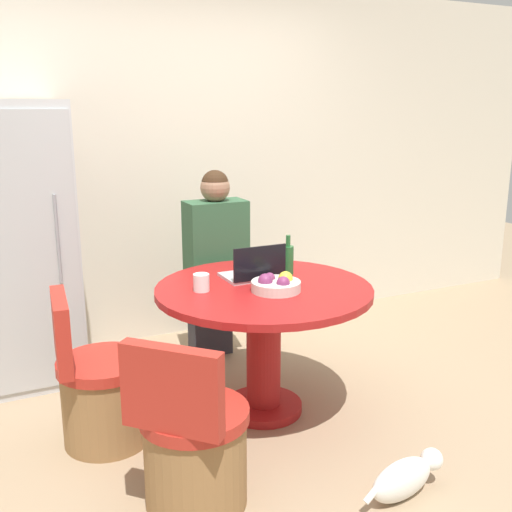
{
  "coord_description": "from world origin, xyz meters",
  "views": [
    {
      "loc": [
        -1.33,
        -2.65,
        1.72
      ],
      "look_at": [
        0.09,
        0.29,
        0.91
      ],
      "focal_mm": 42.0,
      "sensor_mm": 36.0,
      "label": 1
    }
  ],
  "objects_px": {
    "chair_near_left_corner": "(193,449)",
    "cat": "(405,477)",
    "refrigerator": "(18,246)",
    "chair_left_side": "(102,393)",
    "laptop": "(253,272)",
    "fruit_bowl": "(276,284)",
    "person_seated": "(214,259)",
    "dining_table": "(264,319)",
    "bottle": "(288,259)"
  },
  "relations": [
    {
      "from": "chair_left_side",
      "to": "laptop",
      "type": "bearing_deg",
      "value": -80.11
    },
    {
      "from": "bottle",
      "to": "cat",
      "type": "bearing_deg",
      "value": -90.65
    },
    {
      "from": "chair_left_side",
      "to": "cat",
      "type": "height_order",
      "value": "chair_left_side"
    },
    {
      "from": "person_seated",
      "to": "chair_left_side",
      "type": "bearing_deg",
      "value": 38.58
    },
    {
      "from": "chair_near_left_corner",
      "to": "bottle",
      "type": "height_order",
      "value": "bottle"
    },
    {
      "from": "person_seated",
      "to": "laptop",
      "type": "distance_m",
      "value": 0.67
    },
    {
      "from": "chair_left_side",
      "to": "laptop",
      "type": "relative_size",
      "value": 2.54
    },
    {
      "from": "dining_table",
      "to": "fruit_bowl",
      "type": "bearing_deg",
      "value": -79.12
    },
    {
      "from": "fruit_bowl",
      "to": "cat",
      "type": "bearing_deg",
      "value": -77.09
    },
    {
      "from": "chair_near_left_corner",
      "to": "chair_left_side",
      "type": "height_order",
      "value": "same"
    },
    {
      "from": "refrigerator",
      "to": "dining_table",
      "type": "height_order",
      "value": "refrigerator"
    },
    {
      "from": "chair_left_side",
      "to": "bottle",
      "type": "bearing_deg",
      "value": -81.13
    },
    {
      "from": "bottle",
      "to": "dining_table",
      "type": "bearing_deg",
      "value": -146.48
    },
    {
      "from": "dining_table",
      "to": "chair_left_side",
      "type": "height_order",
      "value": "chair_left_side"
    },
    {
      "from": "chair_left_side",
      "to": "cat",
      "type": "xyz_separation_m",
      "value": [
        1.13,
        -1.07,
        -0.18
      ]
    },
    {
      "from": "chair_near_left_corner",
      "to": "bottle",
      "type": "relative_size",
      "value": 3.45
    },
    {
      "from": "refrigerator",
      "to": "person_seated",
      "type": "bearing_deg",
      "value": -11.25
    },
    {
      "from": "dining_table",
      "to": "fruit_bowl",
      "type": "distance_m",
      "value": 0.25
    },
    {
      "from": "dining_table",
      "to": "bottle",
      "type": "xyz_separation_m",
      "value": [
        0.24,
        0.16,
        0.28
      ]
    },
    {
      "from": "refrigerator",
      "to": "chair_left_side",
      "type": "relative_size",
      "value": 2.15
    },
    {
      "from": "chair_near_left_corner",
      "to": "chair_left_side",
      "type": "relative_size",
      "value": 1.0
    },
    {
      "from": "refrigerator",
      "to": "person_seated",
      "type": "relative_size",
      "value": 1.33
    },
    {
      "from": "refrigerator",
      "to": "cat",
      "type": "bearing_deg",
      "value": -55.79
    },
    {
      "from": "refrigerator",
      "to": "chair_left_side",
      "type": "height_order",
      "value": "refrigerator"
    },
    {
      "from": "chair_left_side",
      "to": "person_seated",
      "type": "distance_m",
      "value": 1.28
    },
    {
      "from": "chair_near_left_corner",
      "to": "cat",
      "type": "distance_m",
      "value": 0.96
    },
    {
      "from": "chair_left_side",
      "to": "cat",
      "type": "relative_size",
      "value": 1.72
    },
    {
      "from": "dining_table",
      "to": "chair_near_left_corner",
      "type": "xyz_separation_m",
      "value": [
        -0.65,
        -0.63,
        -0.29
      ]
    },
    {
      "from": "dining_table",
      "to": "person_seated",
      "type": "xyz_separation_m",
      "value": [
        0.03,
        0.82,
        0.15
      ]
    },
    {
      "from": "dining_table",
      "to": "laptop",
      "type": "xyz_separation_m",
      "value": [
        0.01,
        0.16,
        0.23
      ]
    },
    {
      "from": "refrigerator",
      "to": "fruit_bowl",
      "type": "bearing_deg",
      "value": -44.45
    },
    {
      "from": "dining_table",
      "to": "laptop",
      "type": "distance_m",
      "value": 0.28
    },
    {
      "from": "refrigerator",
      "to": "bottle",
      "type": "distance_m",
      "value": 1.68
    },
    {
      "from": "chair_near_left_corner",
      "to": "fruit_bowl",
      "type": "height_order",
      "value": "fruit_bowl"
    },
    {
      "from": "fruit_bowl",
      "to": "bottle",
      "type": "height_order",
      "value": "bottle"
    },
    {
      "from": "chair_left_side",
      "to": "fruit_bowl",
      "type": "height_order",
      "value": "fruit_bowl"
    },
    {
      "from": "chair_near_left_corner",
      "to": "cat",
      "type": "height_order",
      "value": "chair_near_left_corner"
    },
    {
      "from": "cat",
      "to": "fruit_bowl",
      "type": "bearing_deg",
      "value": 94.8
    },
    {
      "from": "laptop",
      "to": "fruit_bowl",
      "type": "distance_m",
      "value": 0.26
    },
    {
      "from": "laptop",
      "to": "person_seated",
      "type": "bearing_deg",
      "value": -91.82
    },
    {
      "from": "refrigerator",
      "to": "cat",
      "type": "height_order",
      "value": "refrigerator"
    },
    {
      "from": "dining_table",
      "to": "cat",
      "type": "height_order",
      "value": "dining_table"
    },
    {
      "from": "person_seated",
      "to": "fruit_bowl",
      "type": "bearing_deg",
      "value": 89.24
    },
    {
      "from": "dining_table",
      "to": "fruit_bowl",
      "type": "xyz_separation_m",
      "value": [
        0.02,
        -0.11,
        0.23
      ]
    },
    {
      "from": "refrigerator",
      "to": "laptop",
      "type": "bearing_deg",
      "value": -37.46
    },
    {
      "from": "fruit_bowl",
      "to": "cat",
      "type": "relative_size",
      "value": 0.56
    },
    {
      "from": "laptop",
      "to": "bottle",
      "type": "height_order",
      "value": "bottle"
    },
    {
      "from": "fruit_bowl",
      "to": "chair_near_left_corner",
      "type": "bearing_deg",
      "value": -142.22
    },
    {
      "from": "person_seated",
      "to": "fruit_bowl",
      "type": "xyz_separation_m",
      "value": [
        -0.01,
        -0.93,
        0.07
      ]
    },
    {
      "from": "dining_table",
      "to": "bottle",
      "type": "relative_size",
      "value": 5.08
    }
  ]
}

